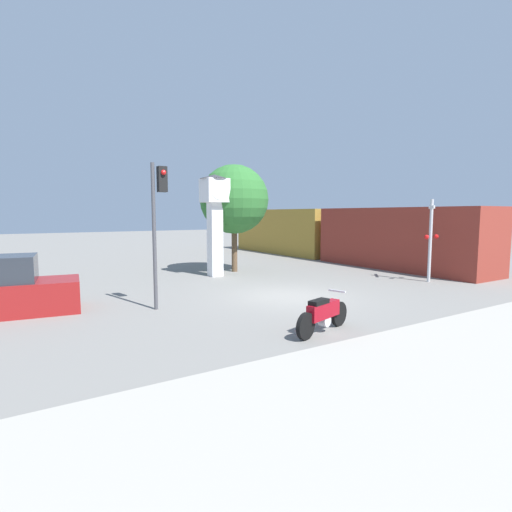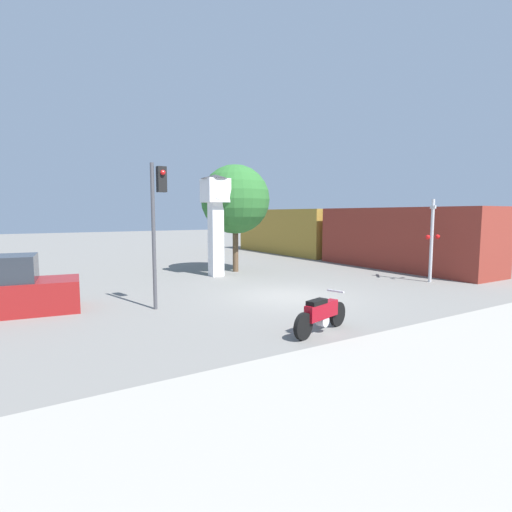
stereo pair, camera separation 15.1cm
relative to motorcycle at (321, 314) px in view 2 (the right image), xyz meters
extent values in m
plane|color=slate|center=(1.97, 4.07, -0.49)|extent=(120.00, 120.00, 0.00)
cylinder|color=black|center=(0.78, 0.24, -0.15)|extent=(0.68, 0.30, 0.67)
cylinder|color=black|center=(-0.77, -0.23, -0.15)|extent=(0.68, 0.30, 0.67)
cube|color=maroon|center=(0.01, 0.00, 0.10)|extent=(1.25, 0.59, 0.40)
cube|color=black|center=(-0.21, -0.06, 0.36)|extent=(0.68, 0.43, 0.11)
cylinder|color=silver|center=(0.06, 0.02, -0.18)|extent=(0.37, 0.31, 0.31)
cube|color=silver|center=(0.66, 0.20, 0.50)|extent=(0.21, 0.49, 0.04)
cube|color=white|center=(1.86, 10.00, 1.32)|extent=(0.60, 0.60, 3.61)
cube|color=white|center=(1.86, 10.00, 3.69)|extent=(1.14, 1.14, 1.14)
cylinder|color=white|center=(1.86, 9.42, 3.69)|extent=(0.91, 0.02, 0.91)
cone|color=#333338|center=(1.86, 10.00, 4.36)|extent=(1.37, 1.37, 0.20)
cube|color=maroon|center=(11.92, 6.98, 1.21)|extent=(2.80, 10.23, 3.40)
cube|color=olive|center=(11.92, 17.81, 1.21)|extent=(2.80, 10.23, 3.40)
cylinder|color=#47474C|center=(-2.85, 4.76, 1.83)|extent=(0.12, 0.12, 4.64)
cube|color=black|center=(-2.55, 4.76, 3.65)|extent=(0.28, 0.24, 0.80)
sphere|color=red|center=(-2.55, 4.61, 3.85)|extent=(0.16, 0.16, 0.16)
cylinder|color=#B7B7BC|center=(9.30, 3.36, 1.37)|extent=(0.14, 0.14, 3.70)
cube|color=white|center=(9.30, 3.36, 2.87)|extent=(0.82, 0.82, 0.14)
sphere|color=red|center=(8.95, 3.31, 1.55)|extent=(0.20, 0.20, 0.20)
sphere|color=red|center=(9.65, 3.31, 1.55)|extent=(0.20, 0.20, 0.20)
cylinder|color=brown|center=(3.42, 10.85, 0.70)|extent=(0.30, 0.30, 2.37)
sphere|color=#2D6B2D|center=(3.42, 10.85, 3.33)|extent=(3.60, 3.60, 3.60)
cube|color=maroon|center=(-6.97, 6.53, 0.01)|extent=(4.40, 2.33, 1.00)
camera|label=1|loc=(-6.82, -7.59, 2.57)|focal=28.00mm
camera|label=2|loc=(-6.69, -7.67, 2.57)|focal=28.00mm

